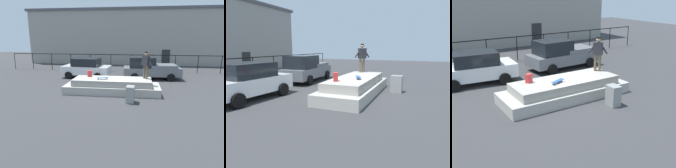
# 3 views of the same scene
# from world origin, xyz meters

# --- Properties ---
(ground_plane) EXTENTS (60.00, 60.00, 0.00)m
(ground_plane) POSITION_xyz_m (0.00, 0.00, 0.00)
(ground_plane) COLOR #38383A
(concrete_ledge) EXTENTS (6.15, 2.19, 0.91)m
(concrete_ledge) POSITION_xyz_m (0.14, -0.44, 0.41)
(concrete_ledge) COLOR #ADA89E
(concrete_ledge) RESTS_ON ground_plane
(skateboarder) EXTENTS (0.75, 0.80, 1.74)m
(skateboarder) POSITION_xyz_m (2.28, -0.14, 1.93)
(skateboarder) COLOR brown
(skateboarder) RESTS_ON concrete_ledge
(skateboard) EXTENTS (0.78, 0.49, 0.12)m
(skateboard) POSITION_xyz_m (-0.44, -0.73, 1.01)
(skateboard) COLOR #264C8C
(skateboard) RESTS_ON concrete_ledge
(backpack) EXTENTS (0.34, 0.31, 0.40)m
(backpack) POSITION_xyz_m (-1.49, 0.02, 1.11)
(backpack) COLOR red
(backpack) RESTS_ON concrete_ledge
(car_white_sedan_near) EXTENTS (4.35, 2.44, 1.73)m
(car_white_sedan_near) POSITION_xyz_m (-2.78, 4.00, 0.88)
(car_white_sedan_near) COLOR white
(car_white_sedan_near) RESTS_ON ground_plane
(car_grey_pickup_mid) EXTENTS (4.87, 2.28, 1.88)m
(car_grey_pickup_mid) POSITION_xyz_m (2.77, 4.14, 0.93)
(car_grey_pickup_mid) COLOR slate
(car_grey_pickup_mid) RESTS_ON ground_plane
(utility_box) EXTENTS (0.49, 0.63, 0.93)m
(utility_box) POSITION_xyz_m (1.42, -2.36, 0.46)
(utility_box) COLOR gray
(utility_box) RESTS_ON ground_plane
(fence_row) EXTENTS (24.06, 0.06, 1.77)m
(fence_row) POSITION_xyz_m (-0.00, 7.48, 1.25)
(fence_row) COLOR black
(fence_row) RESTS_ON ground_plane
(warehouse_building) EXTENTS (25.97, 6.65, 7.03)m
(warehouse_building) POSITION_xyz_m (0.00, 15.42, 3.53)
(warehouse_building) COLOR gray
(warehouse_building) RESTS_ON ground_plane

